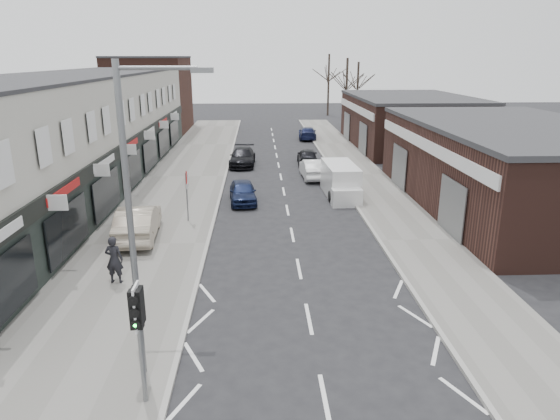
{
  "coord_description": "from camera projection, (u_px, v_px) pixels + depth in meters",
  "views": [
    {
      "loc": [
        -1.57,
        -12.4,
        8.17
      ],
      "look_at": [
        -0.78,
        5.62,
        2.6
      ],
      "focal_mm": 32.0,
      "sensor_mm": 36.0,
      "label": 1
    }
  ],
  "objects": [
    {
      "name": "shop_terrace_left",
      "position": [
        68.0,
        133.0,
        31.31
      ],
      "size": [
        8.0,
        41.0,
        7.1
      ],
      "primitive_type": "cube",
      "color": "beige",
      "rests_on": "ground"
    },
    {
      "name": "pavement_right",
      "position": [
        361.0,
        175.0,
        35.54
      ],
      "size": [
        3.5,
        64.0,
        0.12
      ],
      "primitive_type": "cube",
      "color": "slate",
      "rests_on": "ground"
    },
    {
      "name": "pavement_left",
      "position": [
        185.0,
        177.0,
        35.01
      ],
      "size": [
        5.5,
        64.0,
        0.12
      ],
      "primitive_type": "cube",
      "color": "slate",
      "rests_on": "ground"
    },
    {
      "name": "street_lamp",
      "position": [
        136.0,
        210.0,
        11.99
      ],
      "size": [
        2.23,
        0.22,
        8.0
      ],
      "color": "slate",
      "rests_on": "pavement_left"
    },
    {
      "name": "parked_car_right_a",
      "position": [
        313.0,
        169.0,
        34.73
      ],
      "size": [
        1.59,
        4.13,
        1.34
      ],
      "primitive_type": "imported",
      "rotation": [
        0.0,
        0.0,
        3.18
      ],
      "color": "silver",
      "rests_on": "ground"
    },
    {
      "name": "traffic_light",
      "position": [
        138.0,
        317.0,
        11.49
      ],
      "size": [
        0.28,
        0.6,
        3.1
      ],
      "color": "slate",
      "rests_on": "pavement_left"
    },
    {
      "name": "ground",
      "position": [
        316.0,
        354.0,
        14.31
      ],
      "size": [
        160.0,
        160.0,
        0.0
      ],
      "primitive_type": "plane",
      "color": "black",
      "rests_on": "ground"
    },
    {
      "name": "brick_block_far",
      "position": [
        151.0,
        95.0,
        55.52
      ],
      "size": [
        8.0,
        10.0,
        8.0
      ],
      "primitive_type": "cube",
      "color": "#41231C",
      "rests_on": "ground"
    },
    {
      "name": "white_van",
      "position": [
        341.0,
        181.0,
        30.27
      ],
      "size": [
        1.89,
        5.02,
        1.93
      ],
      "rotation": [
        0.0,
        0.0,
        0.03
      ],
      "color": "silver",
      "rests_on": "ground"
    },
    {
      "name": "tree_far_c",
      "position": [
        328.0,
        115.0,
        71.94
      ],
      "size": [
        3.6,
        3.6,
        8.5
      ],
      "primitive_type": null,
      "color": "#382D26",
      "rests_on": "ground"
    },
    {
      "name": "parked_car_right_c",
      "position": [
        307.0,
        133.0,
        51.18
      ],
      "size": [
        2.04,
        4.4,
        1.24
      ],
      "primitive_type": "imported",
      "rotation": [
        0.0,
        0.0,
        3.07
      ],
      "color": "#121839",
      "rests_on": "ground"
    },
    {
      "name": "sedan_on_pavement",
      "position": [
        138.0,
        222.0,
        22.87
      ],
      "size": [
        2.02,
        4.79,
        1.54
      ],
      "primitive_type": "imported",
      "rotation": [
        0.0,
        0.0,
        3.23
      ],
      "color": "gray",
      "rests_on": "pavement_left"
    },
    {
      "name": "warning_sign",
      "position": [
        187.0,
        181.0,
        24.9
      ],
      "size": [
        0.12,
        0.8,
        2.7
      ],
      "color": "slate",
      "rests_on": "pavement_left"
    },
    {
      "name": "tree_far_b",
      "position": [
        356.0,
        120.0,
        66.34
      ],
      "size": [
        3.6,
        3.6,
        7.5
      ],
      "primitive_type": null,
      "color": "#382D26",
      "rests_on": "ground"
    },
    {
      "name": "tree_far_a",
      "position": [
        345.0,
        127.0,
        60.51
      ],
      "size": [
        3.6,
        3.6,
        8.0
      ],
      "primitive_type": null,
      "color": "#382D26",
      "rests_on": "ground"
    },
    {
      "name": "right_unit_near",
      "position": [
        513.0,
        168.0,
        27.54
      ],
      "size": [
        10.0,
        18.0,
        4.5
      ],
      "primitive_type": "cube",
      "color": "#3B211B",
      "rests_on": "ground"
    },
    {
      "name": "pedestrian",
      "position": [
        114.0,
        260.0,
        18.3
      ],
      "size": [
        0.71,
        0.51,
        1.81
      ],
      "primitive_type": "imported",
      "rotation": [
        0.0,
        0.0,
        3.02
      ],
      "color": "black",
      "rests_on": "pavement_left"
    },
    {
      "name": "parked_car_left_b",
      "position": [
        243.0,
        157.0,
        38.79
      ],
      "size": [
        2.06,
        4.72,
        1.35
      ],
      "primitive_type": "imported",
      "rotation": [
        0.0,
        0.0,
        -0.04
      ],
      "color": "black",
      "rests_on": "ground"
    },
    {
      "name": "parked_car_left_a",
      "position": [
        243.0,
        192.0,
        28.97
      ],
      "size": [
        1.79,
        3.83,
        1.27
      ],
      "primitive_type": "imported",
      "rotation": [
        0.0,
        0.0,
        0.08
      ],
      "color": "#121B3A",
      "rests_on": "ground"
    },
    {
      "name": "right_unit_far",
      "position": [
        408.0,
        122.0,
        46.63
      ],
      "size": [
        10.0,
        16.0,
        4.5
      ],
      "primitive_type": "cube",
      "color": "#3B211B",
      "rests_on": "ground"
    },
    {
      "name": "parked_car_right_b",
      "position": [
        307.0,
        156.0,
        39.14
      ],
      "size": [
        1.66,
        3.84,
        1.29
      ],
      "primitive_type": "imported",
      "rotation": [
        0.0,
        0.0,
        3.11
      ],
      "color": "black",
      "rests_on": "ground"
    }
  ]
}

